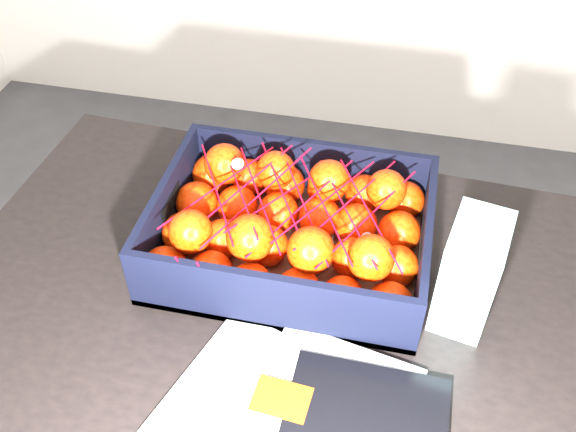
% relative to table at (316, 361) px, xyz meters
% --- Properties ---
extents(room_shell, '(3.54, 3.54, 2.50)m').
position_rel_table_xyz_m(room_shell, '(0.10, -0.18, 0.60)').
color(room_shell, silver).
rests_on(room_shell, ground).
extents(table, '(1.24, 0.86, 0.75)m').
position_rel_table_xyz_m(table, '(0.00, 0.00, 0.00)').
color(table, black).
rests_on(table, ground).
extents(produce_crate, '(0.43, 0.32, 0.11)m').
position_rel_table_xyz_m(produce_crate, '(-0.07, 0.14, 0.13)').
color(produce_crate, brown).
rests_on(produce_crate, table).
extents(clementine_heap, '(0.41, 0.30, 0.12)m').
position_rel_table_xyz_m(clementine_heap, '(-0.07, 0.13, 0.16)').
color(clementine_heap, '#FA2D05').
rests_on(clementine_heap, produce_crate).
extents(mesh_net, '(0.36, 0.28, 0.10)m').
position_rel_table_xyz_m(mesh_net, '(-0.08, 0.13, 0.22)').
color(mesh_net, red).
rests_on(mesh_net, clementine_heap).
extents(retail_carton, '(0.10, 0.13, 0.17)m').
position_rel_table_xyz_m(retail_carton, '(0.20, 0.07, 0.18)').
color(retail_carton, white).
rests_on(retail_carton, table).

